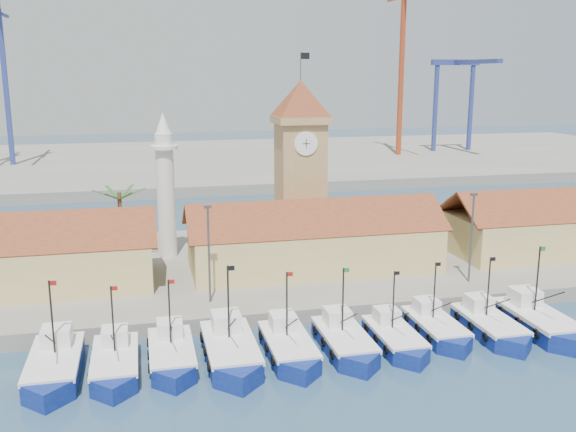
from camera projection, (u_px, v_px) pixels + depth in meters
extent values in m
plane|color=#1E3E52|center=(380.00, 360.00, 50.33)|extent=(400.00, 400.00, 0.00)
cube|color=gray|center=(304.00, 264.00, 72.97)|extent=(140.00, 32.00, 1.50)
cube|color=gray|center=(215.00, 161.00, 154.65)|extent=(240.00, 80.00, 2.00)
cube|color=navy|center=(55.00, 369.00, 47.59)|extent=(3.62, 8.20, 1.86)
cube|color=navy|center=(48.00, 396.00, 43.70)|extent=(3.62, 3.62, 1.86)
cube|color=silver|center=(54.00, 357.00, 47.39)|extent=(3.70, 8.43, 0.36)
cube|color=silver|center=(57.00, 336.00, 49.15)|extent=(2.17, 2.28, 1.45)
cylinder|color=black|center=(52.00, 318.00, 47.24)|extent=(0.14, 0.14, 5.80)
cube|color=#A5140F|center=(53.00, 283.00, 46.71)|extent=(0.52, 0.02, 0.36)
cube|color=navy|center=(115.00, 366.00, 48.19)|extent=(3.32, 7.51, 1.71)
cube|color=navy|center=(114.00, 390.00, 44.62)|extent=(3.32, 3.32, 1.71)
cube|color=silver|center=(115.00, 356.00, 48.00)|extent=(3.38, 7.72, 0.33)
cube|color=silver|center=(115.00, 336.00, 49.62)|extent=(1.99, 2.09, 1.33)
cylinder|color=black|center=(113.00, 320.00, 47.87)|extent=(0.13, 0.13, 5.31)
cube|color=#A5140F|center=(114.00, 288.00, 47.38)|extent=(0.47, 0.02, 0.33)
cube|color=navy|center=(172.00, 357.00, 49.64)|extent=(3.32, 7.52, 1.71)
cube|color=navy|center=(175.00, 380.00, 46.07)|extent=(3.32, 3.32, 1.71)
cube|color=silver|center=(171.00, 347.00, 49.45)|extent=(3.39, 7.73, 0.33)
cube|color=silver|center=(170.00, 329.00, 51.07)|extent=(1.99, 2.09, 1.33)
cylinder|color=black|center=(170.00, 313.00, 49.32)|extent=(0.13, 0.13, 5.32)
cube|color=#A5140F|center=(171.00, 282.00, 48.83)|extent=(0.47, 0.02, 0.33)
cube|color=navy|center=(230.00, 354.00, 50.11)|extent=(3.79, 8.57, 1.95)
cube|color=navy|center=(239.00, 379.00, 46.04)|extent=(3.79, 3.79, 1.95)
cube|color=silver|center=(230.00, 342.00, 49.90)|extent=(3.86, 8.81, 0.38)
cube|color=silver|center=(226.00, 322.00, 51.75)|extent=(2.27, 2.38, 1.52)
cylinder|color=black|center=(228.00, 303.00, 49.75)|extent=(0.15, 0.15, 6.06)
cube|color=black|center=(231.00, 268.00, 49.19)|extent=(0.54, 0.02, 0.38)
cube|color=navy|center=(288.00, 350.00, 50.96)|extent=(3.41, 7.72, 1.75)
cube|color=navy|center=(300.00, 371.00, 47.29)|extent=(3.41, 3.41, 1.75)
cube|color=silver|center=(288.00, 340.00, 50.76)|extent=(3.48, 7.93, 0.34)
cube|color=silver|center=(283.00, 321.00, 52.42)|extent=(2.05, 2.14, 1.36)
cylinder|color=black|center=(287.00, 305.00, 50.63)|extent=(0.14, 0.14, 5.46)
cube|color=#A5140F|center=(290.00, 274.00, 50.13)|extent=(0.49, 0.02, 0.34)
cube|color=navy|center=(344.00, 344.00, 51.98)|extent=(3.41, 7.71, 1.75)
cube|color=navy|center=(360.00, 365.00, 48.32)|extent=(3.41, 3.41, 1.75)
cube|color=silver|center=(344.00, 334.00, 51.79)|extent=(3.48, 7.93, 0.34)
cube|color=silver|center=(337.00, 317.00, 53.45)|extent=(2.05, 2.14, 1.36)
cylinder|color=black|center=(343.00, 300.00, 51.66)|extent=(0.14, 0.14, 5.45)
cube|color=#197226|center=(346.00, 270.00, 51.16)|extent=(0.49, 0.02, 0.34)
cube|color=navy|center=(394.00, 341.00, 52.79)|extent=(3.15, 7.13, 1.62)
cube|color=navy|center=(412.00, 359.00, 49.40)|extent=(3.15, 3.15, 1.62)
cube|color=silver|center=(394.00, 332.00, 52.61)|extent=(3.21, 7.33, 0.32)
cube|color=silver|center=(387.00, 315.00, 54.15)|extent=(1.89, 1.98, 1.26)
cylinder|color=black|center=(393.00, 301.00, 52.49)|extent=(0.13, 0.13, 5.04)
cube|color=black|center=(397.00, 273.00, 52.02)|extent=(0.45, 0.02, 0.32)
cube|color=navy|center=(435.00, 330.00, 54.92)|extent=(3.19, 7.23, 1.64)
cube|color=navy|center=(455.00, 347.00, 51.49)|extent=(3.19, 3.19, 1.64)
cube|color=silver|center=(435.00, 321.00, 54.74)|extent=(3.26, 7.43, 0.32)
cube|color=silver|center=(427.00, 306.00, 56.30)|extent=(1.92, 2.01, 1.28)
cylinder|color=black|center=(434.00, 291.00, 54.62)|extent=(0.13, 0.13, 5.11)
cube|color=black|center=(438.00, 264.00, 54.15)|extent=(0.46, 0.02, 0.32)
cube|color=navy|center=(489.00, 328.00, 55.22)|extent=(3.37, 7.63, 1.74)
cube|color=navy|center=(513.00, 347.00, 51.60)|extent=(3.37, 3.37, 1.74)
cube|color=silver|center=(489.00, 319.00, 55.03)|extent=(3.44, 7.85, 0.34)
cube|color=silver|center=(479.00, 303.00, 56.68)|extent=(2.02, 2.12, 1.35)
cylinder|color=black|center=(488.00, 287.00, 54.90)|extent=(0.13, 0.13, 5.40)
cube|color=black|center=(493.00, 259.00, 54.40)|extent=(0.48, 0.02, 0.34)
cube|color=navy|center=(537.00, 325.00, 55.94)|extent=(3.73, 8.44, 1.92)
cube|color=navy|center=(568.00, 344.00, 51.92)|extent=(3.73, 3.73, 1.92)
cube|color=silver|center=(538.00, 314.00, 55.72)|extent=(3.80, 8.68, 0.37)
cube|color=silver|center=(525.00, 297.00, 57.54)|extent=(2.24, 2.34, 1.49)
cylinder|color=black|center=(537.00, 280.00, 55.58)|extent=(0.15, 0.15, 5.97)
cube|color=#197226|center=(543.00, 249.00, 55.03)|extent=(0.53, 0.02, 0.37)
cube|color=#CCBC6F|center=(314.00, 247.00, 68.52)|extent=(26.00, 10.00, 4.50)
cube|color=brown|center=(320.00, 218.00, 65.32)|extent=(27.04, 5.13, 3.21)
cube|color=brown|center=(308.00, 208.00, 70.07)|extent=(27.04, 5.13, 3.21)
cube|color=#CCBC6F|center=(575.00, 231.00, 75.58)|extent=(30.00, 10.00, 4.50)
cube|color=brown|center=(565.00, 196.00, 77.14)|extent=(31.20, 5.13, 3.21)
cube|color=tan|center=(300.00, 189.00, 73.07)|extent=(5.00, 5.00, 15.00)
cube|color=tan|center=(300.00, 120.00, 71.33)|extent=(5.80, 5.80, 0.80)
pyramid|color=brown|center=(300.00, 99.00, 70.83)|extent=(5.80, 5.80, 4.00)
cylinder|color=white|center=(306.00, 144.00, 69.44)|extent=(2.60, 0.15, 2.60)
cube|color=black|center=(306.00, 144.00, 69.36)|extent=(0.08, 0.02, 1.00)
cube|color=black|center=(306.00, 144.00, 69.36)|extent=(0.80, 0.02, 0.08)
cylinder|color=#3F3F44|center=(301.00, 66.00, 70.06)|extent=(0.10, 0.10, 3.00)
cube|color=black|center=(305.00, 56.00, 69.93)|extent=(1.00, 0.03, 0.70)
cylinder|color=silver|center=(166.00, 196.00, 71.76)|extent=(2.00, 2.00, 14.00)
cylinder|color=silver|center=(164.00, 147.00, 70.56)|extent=(3.00, 3.00, 0.40)
cone|color=silver|center=(163.00, 123.00, 69.99)|extent=(1.80, 1.80, 2.40)
cylinder|color=brown|center=(121.00, 229.00, 69.41)|extent=(0.44, 0.44, 8.00)
cube|color=#296021|center=(133.00, 194.00, 68.89)|extent=(2.80, 0.35, 1.18)
cube|color=#296021|center=(126.00, 192.00, 69.89)|extent=(1.71, 2.60, 1.18)
cube|color=#296021|center=(113.00, 192.00, 69.58)|extent=(1.71, 2.60, 1.18)
cube|color=#296021|center=(106.00, 195.00, 68.27)|extent=(2.80, 0.35, 1.18)
cube|color=#296021|center=(112.00, 197.00, 67.27)|extent=(1.71, 2.60, 1.18)
cube|color=#296021|center=(126.00, 196.00, 67.58)|extent=(1.71, 2.60, 1.18)
cylinder|color=#3F3F44|center=(209.00, 255.00, 57.77)|extent=(0.20, 0.20, 9.00)
cube|color=#3F3F44|center=(208.00, 207.00, 56.80)|extent=(0.70, 0.25, 0.25)
cylinder|color=#3F3F44|center=(471.00, 238.00, 63.51)|extent=(0.20, 0.20, 9.00)
cube|color=#3F3F44|center=(474.00, 194.00, 62.55)|extent=(0.70, 0.25, 0.25)
cube|color=navy|center=(6.00, 88.00, 138.88)|extent=(1.00, 1.00, 33.32)
cube|color=navy|center=(3.00, 15.00, 140.20)|extent=(0.60, 10.00, 0.60)
cube|color=#A9381A|center=(401.00, 75.00, 155.42)|extent=(1.00, 1.00, 38.59)
cube|color=navy|center=(435.00, 108.00, 164.61)|extent=(0.90, 0.90, 22.00)
cube|color=navy|center=(471.00, 108.00, 166.82)|extent=(0.90, 0.90, 22.00)
cube|color=navy|center=(456.00, 62.00, 163.19)|extent=(13.00, 1.40, 1.40)
cube|color=navy|center=(475.00, 62.00, 153.69)|extent=(1.40, 22.00, 1.00)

